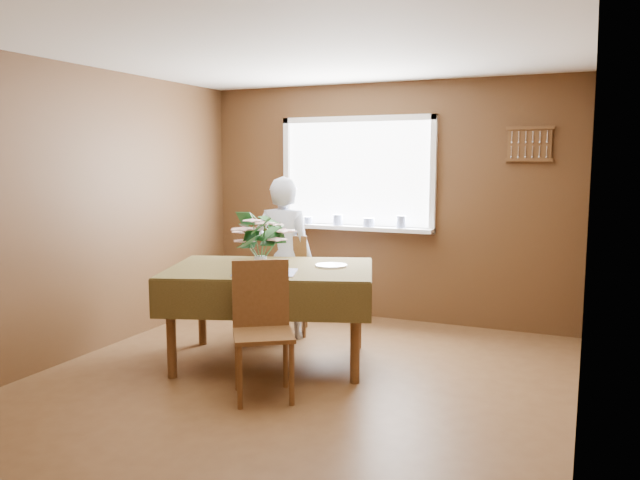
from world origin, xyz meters
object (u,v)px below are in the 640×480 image
at_px(chair_near, 262,323).
at_px(flower_bouquet, 260,237).
at_px(dining_table, 271,279).
at_px(seated_woman, 284,258).
at_px(chair_far, 286,281).

distance_m(chair_near, flower_bouquet, 0.76).
bearing_deg(chair_near, dining_table, 79.39).
relative_size(dining_table, seated_woman, 1.27).
bearing_deg(dining_table, seated_woman, 90.00).
xyz_separation_m(dining_table, chair_near, (0.28, -0.66, -0.19)).
distance_m(chair_near, seated_woman, 1.51).
bearing_deg(flower_bouquet, seated_woman, 106.18).
xyz_separation_m(chair_near, seated_woman, (-0.53, 1.39, 0.24)).
distance_m(seated_woman, flower_bouquet, 1.03).
height_order(seated_woman, flower_bouquet, seated_woman).
bearing_deg(seated_woman, chair_near, 99.92).
bearing_deg(seated_woman, flower_bouquet, 95.29).
distance_m(chair_far, flower_bouquet, 1.18).
distance_m(dining_table, chair_far, 0.85).
height_order(dining_table, chair_near, chair_near).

